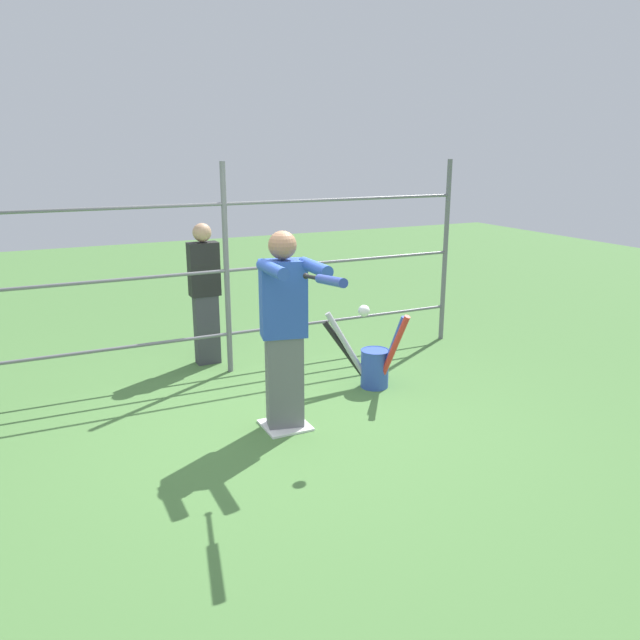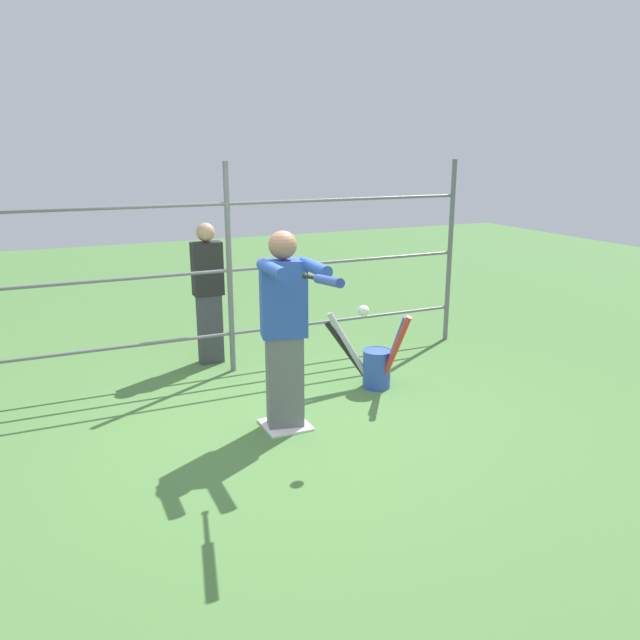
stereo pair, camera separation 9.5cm
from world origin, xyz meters
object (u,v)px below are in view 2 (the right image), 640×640
at_px(baseball_bat_swinging, 325,280).
at_px(softball_in_flight, 364,311).
at_px(batter, 285,325).
at_px(bystander_behind_fence, 208,291).
at_px(bat_bucket, 375,364).

relative_size(baseball_bat_swinging, softball_in_flight, 8.93).
distance_m(batter, baseball_bat_swinging, 1.12).
height_order(baseball_bat_swinging, bystander_behind_fence, bystander_behind_fence).
height_order(softball_in_flight, bystander_behind_fence, bystander_behind_fence).
distance_m(batter, softball_in_flight, 0.73).
bearing_deg(baseball_bat_swinging, softball_in_flight, -140.75).
relative_size(batter, bat_bucket, 2.07).
bearing_deg(batter, bystander_behind_fence, -85.88).
height_order(batter, bat_bucket, batter).
relative_size(batter, bystander_behind_fence, 1.08).
relative_size(batter, baseball_bat_swinging, 2.05).
bearing_deg(softball_in_flight, batter, -45.35).
height_order(bat_bucket, bystander_behind_fence, bystander_behind_fence).
xyz_separation_m(baseball_bat_swinging, bystander_behind_fence, (0.08, -2.97, -0.69)).
xyz_separation_m(batter, bystander_behind_fence, (0.14, -2.01, -0.11)).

